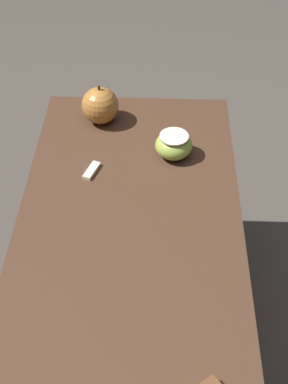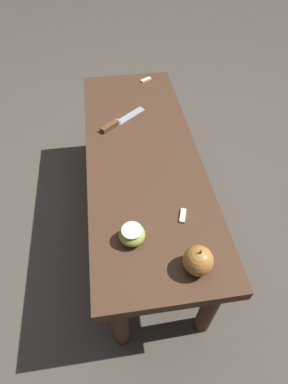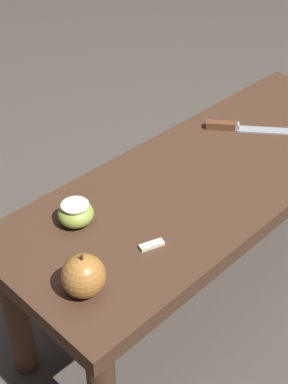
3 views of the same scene
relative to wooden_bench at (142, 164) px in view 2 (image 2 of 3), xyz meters
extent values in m
plane|color=#4C443D|center=(0.00, 0.00, -0.36)|extent=(8.00, 8.00, 0.00)
cube|color=#472D1E|center=(0.00, 0.00, 0.04)|extent=(1.16, 0.42, 0.04)
cylinder|color=#472D1E|center=(-0.52, -0.15, -0.17)|extent=(0.06, 0.06, 0.39)
cylinder|color=#472D1E|center=(0.52, -0.15, -0.17)|extent=(0.06, 0.06, 0.39)
cylinder|color=#472D1E|center=(-0.52, 0.15, -0.17)|extent=(0.06, 0.06, 0.39)
cylinder|color=#472D1E|center=(0.52, 0.15, -0.17)|extent=(0.06, 0.06, 0.39)
cube|color=#9EA0A5|center=(-0.23, -0.02, 0.07)|extent=(0.12, 0.14, 0.00)
cube|color=#9EA0A5|center=(-0.19, -0.08, 0.07)|extent=(0.03, 0.03, 0.02)
cube|color=brown|center=(-0.16, -0.11, 0.07)|extent=(0.07, 0.08, 0.02)
sphere|color=#B27233|center=(0.49, 0.08, 0.10)|extent=(0.08, 0.08, 0.08)
cylinder|color=#4C3319|center=(0.49, 0.08, 0.15)|extent=(0.01, 0.01, 0.01)
ellipsoid|color=#9EB747|center=(0.37, -0.08, 0.09)|extent=(0.08, 0.08, 0.05)
cylinder|color=silver|center=(0.37, -0.08, 0.11)|extent=(0.06, 0.06, 0.00)
cube|color=silver|center=(0.31, 0.08, 0.07)|extent=(0.05, 0.03, 0.01)
cube|color=silver|center=(-0.51, 0.09, 0.07)|extent=(0.05, 0.06, 0.01)
camera|label=1|loc=(-0.49, -0.05, 0.79)|focal=50.00mm
camera|label=2|loc=(0.84, -0.12, 0.83)|focal=28.00mm
camera|label=3|loc=(0.90, 0.64, 0.81)|focal=50.00mm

